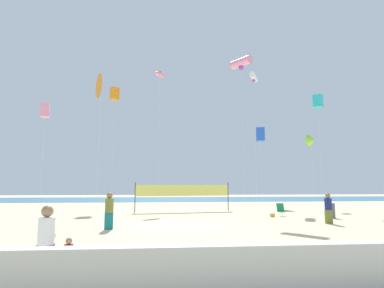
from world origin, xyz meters
The scene contains 20 objects.
ground_plane centered at (0.00, 0.00, 0.00)m, with size 120.00×120.00×0.00m, color beige.
ocean_band centered at (0.00, 35.71, 0.00)m, with size 120.00×20.00×0.01m, color teal.
boardwalk_ledge centered at (0.00, -10.37, 0.44)m, with size 28.00×0.44×0.89m, color beige.
mother_figure centered at (-3.71, -9.14, 0.88)m, with size 0.38×0.38×1.65m.
toddler_figure centered at (-3.18, -9.15, 0.48)m, with size 0.21×0.21×0.90m.
beachgoer_olive_shirt centered at (-3.49, -0.64, 0.96)m, with size 0.41×0.41×1.79m.
beachgoer_navy_shirt centered at (8.42, 0.60, 0.91)m, with size 0.39×0.39×1.70m.
folding_beach_chair centered at (7.44, 5.30, 0.47)m, with size 0.52×0.65×0.89m.
trash_barrel centered at (10.28, 3.79, 0.48)m, with size 0.53×0.53×0.97m, color #595960.
volleyball_net centered at (0.95, 10.17, 1.63)m, with size 7.89×1.27×2.40m.
beach_handbag centered at (6.65, 4.83, 0.12)m, with size 0.30×0.15×0.24m, color gold.
kite_orange_box centered at (-5.72, 16.26, 11.49)m, with size 1.06×1.06×12.13m.
kite_pink_tube centered at (5.38, 7.55, 11.91)m, with size 1.60×1.92×12.29m.
kite_pink_inflatable centered at (-1.13, 16.92, 13.93)m, with size 1.51×1.49×14.38m.
kite_lime_delta centered at (13.35, 12.41, 6.42)m, with size 1.23×1.01×6.99m.
kite_pink_box centered at (-8.72, 5.09, 7.10)m, with size 0.67×0.67×7.56m.
kite_orange_delta centered at (-5.27, 5.78, 9.10)m, with size 0.98×1.73×10.00m.
kite_blue_box centered at (9.88, 17.17, 7.68)m, with size 1.08×1.08×8.40m.
kite_white_tube centered at (8.69, 15.20, 13.38)m, with size 1.39×2.05×13.71m.
kite_cyan_box centered at (12.87, 9.83, 9.56)m, with size 0.98×0.98×10.12m.
Camera 1 is at (-1.11, -17.35, 2.11)m, focal length 30.83 mm.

